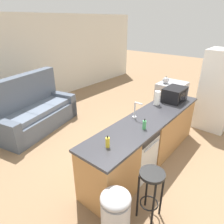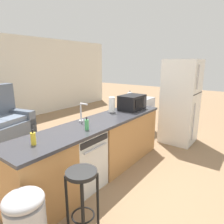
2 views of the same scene
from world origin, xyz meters
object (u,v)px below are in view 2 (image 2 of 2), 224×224
stove_range (137,115)px  refrigerator (180,102)px  kettle (130,95)px  microwave (132,102)px  dish_soap_bottle (33,138)px  bar_stool (82,189)px  soap_bottle (87,125)px  dishwasher (80,160)px  paper_towel_roll (112,105)px

stove_range → refrigerator: refrigerator is taller
refrigerator → kettle: size_ratio=9.04×
microwave → dish_soap_bottle: 2.12m
dish_soap_bottle → kettle: 3.21m
dish_soap_bottle → bar_stool: 0.77m
refrigerator → soap_bottle: (-2.58, 0.41, 0.05)m
dishwasher → soap_bottle: soap_bottle is taller
dishwasher → paper_towel_roll: size_ratio=2.98×
refrigerator → microwave: size_ratio=3.71×
dishwasher → soap_bottle: bearing=-81.8°
kettle → refrigerator: bearing=-82.3°
stove_range → kettle: (-0.17, 0.13, 0.53)m
microwave → kettle: bearing=33.8°
soap_bottle → kettle: kettle is taller
dish_soap_bottle → bar_stool: dish_soap_bottle is taller
microwave → dish_soap_bottle: (-2.12, -0.01, -0.07)m
bar_stool → dishwasher: bearing=47.2°
microwave → bar_stool: bearing=-162.4°
dishwasher → dish_soap_bottle: bearing=-178.8°
refrigerator → dish_soap_bottle: (-3.30, 0.53, 0.05)m
refrigerator → paper_towel_roll: bearing=155.9°
dish_soap_bottle → microwave: bearing=0.4°
soap_bottle → dishwasher: bearing=98.2°
microwave → paper_towel_roll: size_ratio=1.77×
stove_range → soap_bottle: size_ratio=5.11×
dishwasher → kettle: (2.43, 0.68, 0.56)m
dishwasher → stove_range: bearing=11.9°
dishwasher → microwave: bearing=-0.1°
dish_soap_bottle → bar_stool: (0.11, -0.62, -0.44)m
paper_towel_roll → dishwasher: bearing=-170.3°
refrigerator → soap_bottle: size_ratio=10.53×
dishwasher → stove_range: size_ratio=0.93×
refrigerator → dishwasher: bearing=168.1°
microwave → soap_bottle: size_ratio=2.84×
soap_bottle → bar_stool: 0.90m
paper_towel_roll → bar_stool: paper_towel_roll is taller
refrigerator → bar_stool: 3.22m
dish_soap_bottle → soap_bottle: bearing=-9.6°
dishwasher → bar_stool: bearing=-132.8°
refrigerator → dish_soap_bottle: 3.34m
refrigerator → bar_stool: size_ratio=2.51×
stove_range → kettle: size_ratio=4.39×
soap_bottle → kettle: (2.41, 0.82, 0.01)m
soap_bottle → kettle: 2.55m
dish_soap_bottle → dishwasher: bearing=1.2°
soap_bottle → bar_stool: (-0.61, -0.50, -0.44)m
dishwasher → refrigerator: refrigerator is taller
dish_soap_bottle → kettle: size_ratio=0.86×
dishwasher → refrigerator: 2.71m
kettle → paper_towel_roll: bearing=-160.6°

